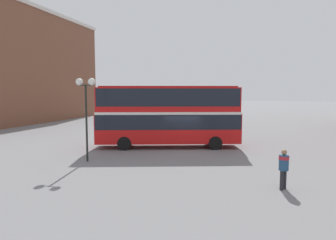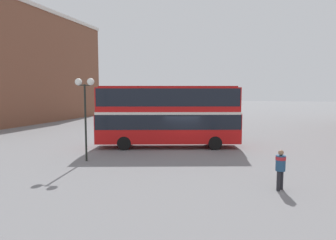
% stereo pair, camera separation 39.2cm
% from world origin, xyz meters
% --- Properties ---
extents(ground_plane, '(240.00, 240.00, 0.00)m').
position_xyz_m(ground_plane, '(0.00, 0.00, 0.00)').
color(ground_plane, slate).
extents(building_row_left, '(8.69, 31.24, 15.57)m').
position_xyz_m(building_row_left, '(-26.60, 11.89, 7.80)').
color(building_row_left, brown).
rests_on(building_row_left, ground_plane).
extents(double_decker_bus, '(11.04, 5.54, 4.70)m').
position_xyz_m(double_decker_bus, '(-1.37, 0.38, 2.69)').
color(double_decker_bus, red).
rests_on(double_decker_bus, ground_plane).
extents(pedestrian_foreground, '(0.60, 0.60, 1.78)m').
position_xyz_m(pedestrian_foreground, '(6.17, -7.93, 1.09)').
color(pedestrian_foreground, '#232328').
rests_on(pedestrian_foreground, ground_plane).
extents(parked_car_kerb_near, '(4.97, 2.97, 1.49)m').
position_xyz_m(parked_car_kerb_near, '(-11.86, 17.74, 0.76)').
color(parked_car_kerb_near, maroon).
rests_on(parked_car_kerb_near, ground_plane).
extents(parked_car_kerb_far, '(4.25, 2.41, 1.49)m').
position_xyz_m(parked_car_kerb_far, '(1.11, 9.01, 0.76)').
color(parked_car_kerb_far, silver).
rests_on(parked_car_kerb_far, ground_plane).
extents(parked_car_side_street, '(4.32, 1.92, 1.41)m').
position_xyz_m(parked_car_side_street, '(-3.13, 15.87, 0.72)').
color(parked_car_side_street, silver).
rests_on(parked_car_side_street, ground_plane).
extents(street_lamp_twin_globe, '(1.28, 0.44, 5.10)m').
position_xyz_m(street_lamp_twin_globe, '(-4.91, -5.47, 4.15)').
color(street_lamp_twin_globe, black).
rests_on(street_lamp_twin_globe, ground_plane).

